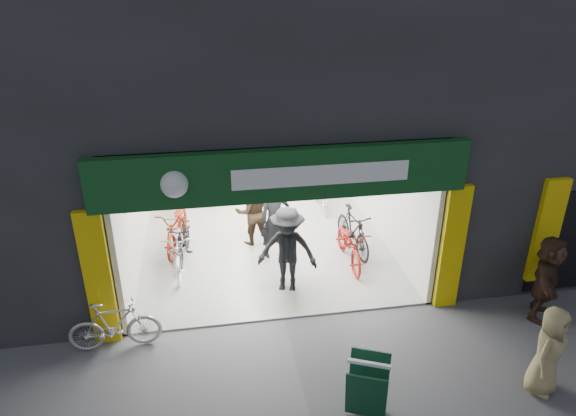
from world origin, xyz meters
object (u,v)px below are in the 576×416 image
object	(u,v)px
pedestrian_near	(549,351)
sandwich_board	(368,386)
parked_bike	(115,325)
bike_left_front	(179,248)
bike_right_front	(353,231)

from	to	relation	value
pedestrian_near	sandwich_board	world-z (taller)	pedestrian_near
parked_bike	pedestrian_near	distance (m)	7.16
bike_left_front	pedestrian_near	bearing A→B (deg)	-39.75
parked_bike	sandwich_board	xyz separation A→B (m)	(3.92, -2.16, 0.03)
bike_right_front	sandwich_board	bearing A→B (deg)	-111.39
sandwich_board	pedestrian_near	bearing A→B (deg)	23.55
bike_right_front	parked_bike	distance (m)	5.75
bike_left_front	pedestrian_near	size ratio (longest dim) A/B	1.27
bike_left_front	bike_right_front	size ratio (longest dim) A/B	1.09
bike_left_front	sandwich_board	world-z (taller)	bike_left_front
pedestrian_near	sandwich_board	size ratio (longest dim) A/B	1.66
bike_right_front	parked_bike	size ratio (longest dim) A/B	1.13
parked_bike	pedestrian_near	xyz separation A→B (m)	(6.82, -2.18, 0.29)
bike_left_front	pedestrian_near	distance (m)	7.45
parked_bike	pedestrian_near	bearing A→B (deg)	-109.34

